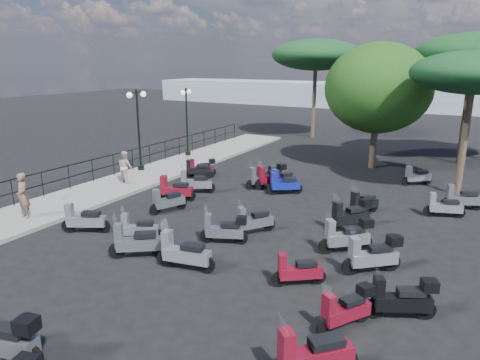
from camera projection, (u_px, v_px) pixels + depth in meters
The scene contains 39 objects.
ground at pixel (204, 229), 15.18m from camera, with size 120.00×120.00×0.00m, color black.
sidewalk at pixel (127, 182), 20.73m from camera, with size 3.00×30.00×0.15m, color slate.
railing at pixel (103, 164), 20.95m from camera, with size 0.04×26.04×1.10m.
lamp_post_1 at pixel (138, 125), 22.20m from camera, with size 0.36×1.24×4.22m.
lamp_post_2 at pixel (187, 117), 25.78m from camera, with size 0.49×1.18×4.08m.
woman at pixel (23, 196), 15.62m from camera, with size 0.62×0.41×1.70m, color brown.
pedestrian_far at pixel (125, 167), 20.27m from camera, with size 0.74×0.58×1.53m, color #BEA6A1.
scooter_1 at pixel (84, 220), 14.73m from camera, with size 1.53×0.93×1.34m.
scooter_2 at pixel (139, 229), 14.09m from camera, with size 1.35×0.83×1.18m.
scooter_3 at pixel (175, 190), 18.16m from camera, with size 1.66×0.78×1.37m.
scooter_4 at pixel (202, 168), 21.95m from camera, with size 1.19×1.13×1.19m.
scooter_5 at pixel (197, 170), 21.70m from camera, with size 1.39×0.86×1.21m.
scooter_6 at pixel (1, 338), 8.28m from camera, with size 1.84×0.75×1.49m.
scooter_7 at pixel (136, 243), 12.84m from camera, with size 1.49×1.12×1.40m.
scooter_8 at pixel (168, 201), 16.75m from camera, with size 0.82×1.52×1.28m.
scooter_9 at pixel (196, 182), 19.16m from camera, with size 1.56×1.02×1.37m.
scooter_10 at pixel (284, 185), 19.01m from camera, with size 1.39×1.05×1.30m.
scooter_11 at pixel (271, 177), 20.02m from camera, with size 1.03×1.60×1.40m.
scooter_13 at pixel (184, 253), 12.09m from camera, with size 1.78×0.64×1.42m.
scooter_14 at pixel (254, 221), 14.65m from camera, with size 1.02×1.39×1.29m.
scooter_15 at pixel (224, 230), 13.84m from camera, with size 1.51×0.81×1.26m.
scooter_16 at pixel (282, 180), 19.67m from camera, with size 0.85×1.56×1.32m.
scooter_17 at pixel (262, 178), 20.01m from camera, with size 1.05×1.43×1.30m.
scooter_19 at pixel (346, 310), 9.43m from camera, with size 0.96×1.35×1.21m.
scooter_20 at pixel (298, 271), 11.25m from camera, with size 1.24×0.97×1.18m.
scooter_21 at pixel (373, 255), 11.90m from camera, with size 1.44×1.28×1.40m.
scooter_22 at pixel (363, 204), 16.51m from camera, with size 0.92×1.38×1.24m.
scooter_23 at pixel (417, 177), 20.43m from camera, with size 1.23×1.06×1.22m.
scooter_25 at pixel (312, 356), 7.87m from camera, with size 1.34×1.38×1.44m.
scooter_26 at pixel (401, 299), 9.76m from camera, with size 1.53×0.93×1.32m.
scooter_27 at pixel (350, 215), 14.99m from camera, with size 1.23×1.45×1.38m.
scooter_28 at pixel (462, 199), 17.03m from camera, with size 1.56×0.81×1.31m.
scooter_29 at pixel (444, 207), 16.21m from camera, with size 1.46×0.68×1.20m.
scooter_32 at pixel (347, 236), 13.21m from camera, with size 1.44×1.28×1.40m.
broadleaf_tree at pixel (378, 88), 22.72m from camera, with size 5.63×5.63×6.76m.
pine_0 at pixel (474, 53), 23.19m from camera, with size 6.21×6.21×7.27m.
pine_2 at pixel (316, 55), 31.62m from camera, with size 6.61×6.61×7.37m.
pine_3 at pixel (474, 73), 17.65m from camera, with size 5.16×5.16×6.20m.
distant_hills at pixel (407, 97), 52.66m from camera, with size 70.00×8.00×3.00m, color gray.
Camera 1 is at (8.00, -11.75, 5.74)m, focal length 32.00 mm.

